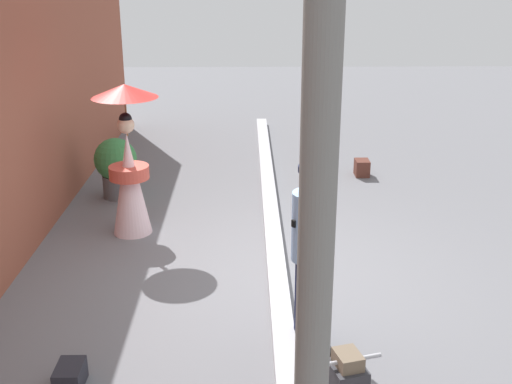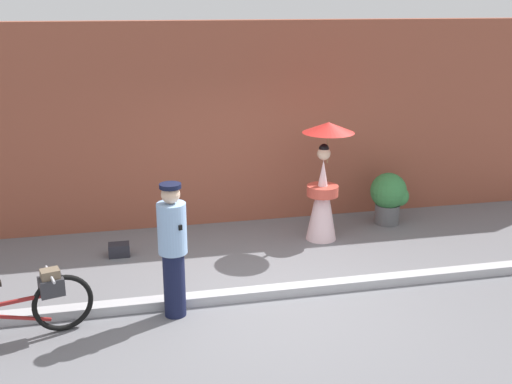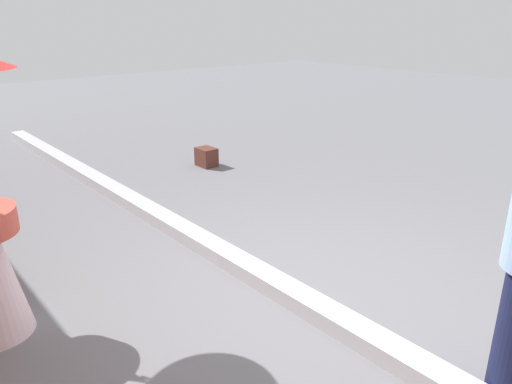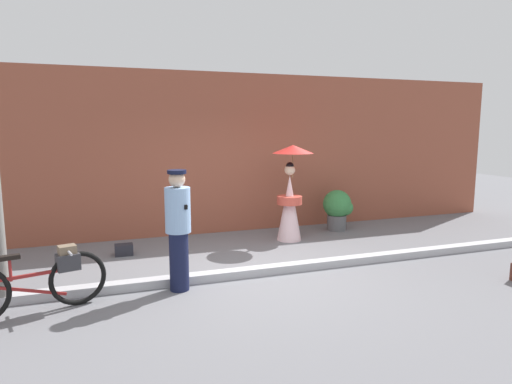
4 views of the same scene
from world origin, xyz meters
The scene contains 8 objects.
ground_plane centered at (0.00, 0.00, 0.00)m, with size 30.00×30.00×0.00m, color slate.
building_wall centered at (0.00, 3.03, 1.66)m, with size 14.00×0.40×3.32m, color brown.
sidewalk_curb centered at (0.00, 0.00, 0.06)m, with size 14.00×0.20×0.12m, color #B2B2B7.
bicycle_near_officer centered at (-2.94, -0.43, 0.41)m, with size 1.70×0.61×0.78m.
person_officer centered at (-1.24, -0.22, 0.88)m, with size 0.34×0.36×1.65m.
person_with_parasol centered at (1.26, 1.76, 0.94)m, with size 0.79×0.79×1.87m.
potted_plant_by_door centered at (2.57, 2.18, 0.49)m, with size 0.62×0.61×0.88m.
backpack_on_pavement centered at (-1.88, 1.74, 0.10)m, with size 0.31×0.21×0.19m.
Camera 2 is at (-1.73, -6.94, 3.63)m, focal length 43.36 mm.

